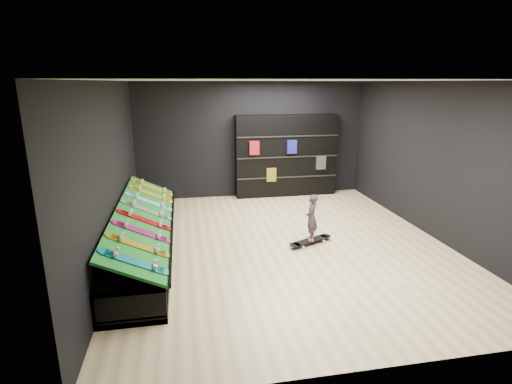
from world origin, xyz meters
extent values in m
cube|color=beige|center=(0.00, 0.00, 0.00)|extent=(6.00, 7.00, 0.01)
cube|color=white|center=(0.00, 0.00, 3.00)|extent=(6.00, 7.00, 0.01)
cube|color=black|center=(0.00, 3.50, 1.50)|extent=(6.00, 0.02, 3.00)
cube|color=black|center=(0.00, -3.50, 1.50)|extent=(6.00, 0.02, 3.00)
cube|color=black|center=(-3.00, 0.00, 1.50)|extent=(0.02, 7.00, 3.00)
cube|color=black|center=(3.00, 0.00, 1.50)|extent=(0.02, 7.00, 3.00)
cube|color=#0E5918|center=(-2.50, 0.00, 0.71)|extent=(0.92, 4.50, 0.46)
cube|color=black|center=(0.90, 3.32, 1.08)|extent=(2.70, 0.32, 2.16)
imported|color=black|center=(0.50, -0.09, 0.36)|extent=(0.22, 0.24, 0.53)
camera|label=1|loc=(-1.82, -6.82, 2.98)|focal=28.00mm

